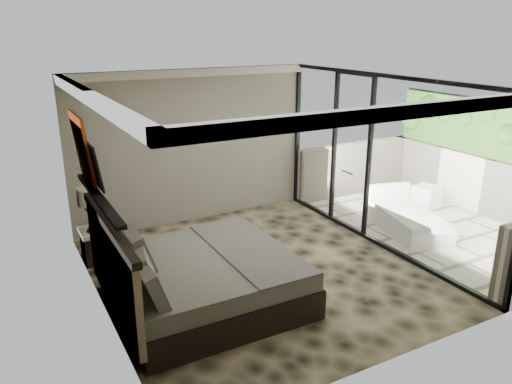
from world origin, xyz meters
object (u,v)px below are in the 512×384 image
table_lamp (91,204)px  ottoman (426,197)px  lounger (407,220)px  nightstand (99,245)px  bed (197,278)px

table_lamp → ottoman: size_ratio=1.58×
lounger → nightstand: bearing=179.5°
table_lamp → lounger: (5.16, -1.36, -0.76)m
bed → ottoman: 5.64m
bed → nightstand: bearing=113.4°
nightstand → lounger: lounger is taller
bed → ottoman: (5.49, 1.29, -0.16)m
ottoman → lounger: 1.44m
table_lamp → lounger: table_lamp is taller
bed → lounger: bed is taller
nightstand → bed: bearing=-76.2°
nightstand → ottoman: (6.34, -0.69, -0.04)m
bed → lounger: 4.28m
bed → ottoman: size_ratio=5.35×
table_lamp → nightstand: bearing=42.8°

